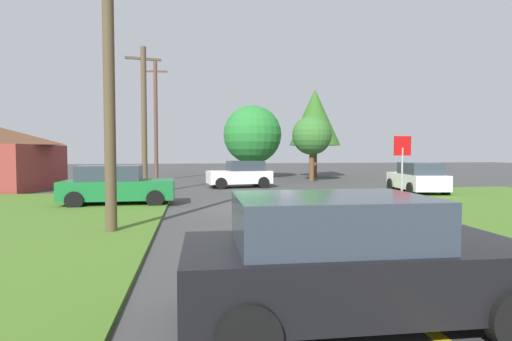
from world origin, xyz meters
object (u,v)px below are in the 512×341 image
(stop_sign, at_px, (402,158))
(car_on_crossroad, at_px, (417,178))
(car_behind_on_main_road, at_px, (348,259))
(utility_pole_mid, at_px, (144,118))
(pine_tree_center, at_px, (252,135))
(parked_car_near_building, at_px, (117,186))
(utility_pole_far, at_px, (156,120))
(oak_tree_right, at_px, (315,118))
(utility_pole_near, at_px, (109,74))
(oak_tree_left, at_px, (312,136))
(car_approaching_junction, at_px, (241,174))

(stop_sign, xyz_separation_m, car_on_crossroad, (3.81, 5.27, -1.14))
(car_behind_on_main_road, height_order, utility_pole_mid, utility_pole_mid)
(pine_tree_center, bearing_deg, stop_sign, -81.16)
(parked_car_near_building, bearing_deg, utility_pole_far, 87.75)
(car_on_crossroad, height_order, utility_pole_far, utility_pole_far)
(stop_sign, distance_m, utility_pole_mid, 12.63)
(car_on_crossroad, distance_m, car_behind_on_main_road, 17.39)
(car_behind_on_main_road, height_order, utility_pole_far, utility_pole_far)
(parked_car_near_building, height_order, oak_tree_right, oak_tree_right)
(car_behind_on_main_road, relative_size, utility_pole_near, 0.54)
(pine_tree_center, bearing_deg, parked_car_near_building, -116.74)
(utility_pole_far, relative_size, oak_tree_right, 1.18)
(car_behind_on_main_road, height_order, oak_tree_right, oak_tree_right)
(oak_tree_left, bearing_deg, utility_pole_far, 165.17)
(utility_pole_mid, relative_size, pine_tree_center, 1.25)
(car_approaching_junction, relative_size, utility_pole_mid, 0.53)
(utility_pole_mid, bearing_deg, utility_pole_far, 91.69)
(stop_sign, distance_m, oak_tree_right, 20.01)
(pine_tree_center, bearing_deg, utility_pole_near, -108.01)
(parked_car_near_building, distance_m, utility_pole_far, 14.97)
(utility_pole_far, distance_m, oak_tree_left, 11.84)
(stop_sign, relative_size, oak_tree_left, 0.57)
(utility_pole_mid, relative_size, oak_tree_right, 0.99)
(car_approaching_junction, xyz_separation_m, car_behind_on_main_road, (-0.97, -19.45, 0.01))
(parked_car_near_building, relative_size, car_behind_on_main_road, 1.00)
(stop_sign, xyz_separation_m, utility_pole_far, (-10.53, 17.33, 2.67))
(car_on_crossroad, bearing_deg, car_behind_on_main_road, 154.70)
(car_approaching_junction, distance_m, parked_car_near_building, 9.51)
(parked_car_near_building, height_order, utility_pole_far, utility_pole_far)
(utility_pole_far, bearing_deg, stop_sign, -58.73)
(parked_car_near_building, xyz_separation_m, utility_pole_near, (0.91, -5.87, 3.41))
(car_behind_on_main_road, xyz_separation_m, utility_pole_near, (-4.08, 6.18, 3.40))
(car_on_crossroad, relative_size, utility_pole_near, 0.54)
(car_behind_on_main_road, xyz_separation_m, oak_tree_right, (8.57, 28.75, 4.33))
(stop_sign, height_order, pine_tree_center, pine_tree_center)
(car_on_crossroad, xyz_separation_m, utility_pole_near, (-13.75, -8.28, 3.41))
(oak_tree_right, bearing_deg, car_approaching_junction, -129.24)
(car_on_crossroad, xyz_separation_m, car_approaching_junction, (-8.69, 4.99, -0.00))
(utility_pole_near, height_order, oak_tree_right, utility_pole_near)
(stop_sign, bearing_deg, car_behind_on_main_road, 51.30)
(pine_tree_center, bearing_deg, utility_pole_far, -170.24)
(car_behind_on_main_road, bearing_deg, parked_car_near_building, 113.99)
(stop_sign, bearing_deg, parked_car_near_building, -20.95)
(stop_sign, bearing_deg, oak_tree_left, -99.60)
(utility_pole_near, height_order, utility_pole_mid, utility_pole_near)
(car_on_crossroad, height_order, oak_tree_left, oak_tree_left)
(utility_pole_near, relative_size, utility_pole_mid, 1.09)
(parked_car_near_building, xyz_separation_m, pine_tree_center, (7.95, 15.79, 2.79))
(pine_tree_center, relative_size, oak_tree_right, 0.79)
(car_approaching_junction, bearing_deg, utility_pole_mid, 22.76)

